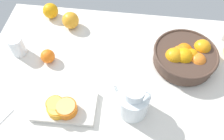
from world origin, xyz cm
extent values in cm
cube|color=silver|center=(0.00, 0.00, -1.50)|extent=(126.31, 83.08, 3.00)
cylinder|color=#473328|center=(28.88, 10.41, 0.60)|extent=(25.36, 25.36, 1.20)
cylinder|color=#473328|center=(28.88, 10.41, 4.36)|extent=(27.56, 27.56, 6.32)
torus|color=#473328|center=(28.88, 10.41, 7.52)|extent=(28.76, 28.76, 1.20)
sphere|color=orange|center=(31.25, 9.81, 6.24)|extent=(6.72, 6.72, 6.72)
sphere|color=orange|center=(36.34, 14.78, 6.92)|extent=(7.66, 7.66, 7.66)
sphere|color=orange|center=(28.49, 12.94, 5.44)|extent=(7.50, 7.50, 7.50)
sphere|color=orange|center=(26.39, 11.39, 5.37)|extent=(7.31, 7.31, 7.31)
sphere|color=orange|center=(23.56, 8.03, 6.83)|extent=(8.02, 8.02, 8.02)
sphere|color=orange|center=(27.73, 8.40, 6.72)|extent=(8.33, 8.33, 8.33)
sphere|color=orange|center=(33.87, 7.59, 5.48)|extent=(8.01, 8.01, 8.01)
cylinder|color=white|center=(7.29, -16.26, 5.88)|extent=(12.46, 12.46, 11.76)
cylinder|color=white|center=(7.29, -16.26, 13.97)|extent=(7.96, 7.96, 4.42)
cone|color=white|center=(11.26, -19.27, 15.52)|extent=(4.04, 4.08, 2.80)
torus|color=white|center=(1.69, -12.00, 7.06)|extent=(5.80, 4.81, 6.37)
cylinder|color=#FAA423|center=(7.29, -16.26, 3.41)|extent=(11.46, 11.46, 6.81)
cylinder|color=white|center=(-48.59, 7.07, 4.75)|extent=(6.84, 6.84, 9.50)
cylinder|color=#F6A125|center=(-48.59, 7.07, 2.48)|extent=(6.02, 6.02, 4.96)
cube|color=beige|center=(-19.99, -18.84, 1.10)|extent=(25.83, 15.82, 2.20)
cylinder|color=orange|center=(-21.86, -21.79, 3.94)|extent=(7.83, 7.83, 3.50)
cylinder|color=#F8B84E|center=(-21.86, -21.79, 5.84)|extent=(6.89, 6.89, 0.30)
cylinder|color=orange|center=(-23.07, -20.20, 4.02)|extent=(7.03, 7.03, 3.64)
cylinder|color=#F9C350|center=(-23.07, -20.20, 5.99)|extent=(6.18, 6.18, 0.30)
cylinder|color=orange|center=(-18.33, -21.09, 4.12)|extent=(8.41, 8.41, 3.86)
cylinder|color=#F7B464|center=(-18.33, -21.09, 6.20)|extent=(7.40, 7.40, 0.30)
sphere|color=orange|center=(-40.14, 33.70, 4.02)|extent=(8.04, 8.04, 8.04)
sphere|color=orange|center=(-27.80, 27.56, 4.28)|extent=(8.57, 8.57, 8.57)
sphere|color=orange|center=(-33.33, 4.01, 3.26)|extent=(6.51, 6.51, 6.51)
cylinder|color=silver|center=(-43.21, -27.33, 0.35)|extent=(5.62, 9.84, 0.70)
camera|label=1|loc=(4.43, -59.21, 88.24)|focal=37.73mm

